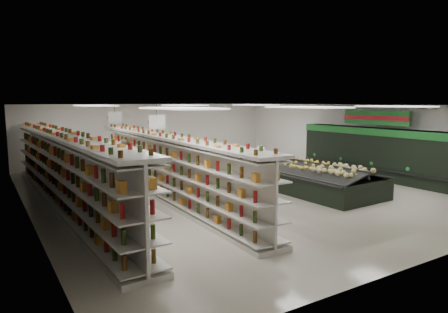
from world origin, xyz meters
TOP-DOWN VIEW (x-y plane):
  - floor at (0.00, 0.00)m, footprint 16.00×16.00m
  - ceiling at (0.00, 0.00)m, footprint 14.00×16.00m
  - wall_back at (0.00, 8.00)m, footprint 14.00×0.02m
  - wall_front at (0.00, -8.00)m, footprint 14.00×0.02m
  - wall_left at (-7.00, 0.00)m, footprint 0.02×16.00m
  - wall_right at (7.00, 0.00)m, footprint 0.02×16.00m
  - produce_wall_case at (6.53, -1.50)m, footprint 0.93×8.00m
  - aisle_sign_near at (-3.80, -2.00)m, footprint 0.52×0.06m
  - aisle_sign_far at (-3.80, 2.00)m, footprint 0.52×0.06m
  - hortifruti_banner at (6.25, -1.50)m, footprint 0.12×3.20m
  - gondola_left at (-5.86, 0.68)m, footprint 1.42×13.42m
  - gondola_center at (-2.63, 0.19)m, footprint 1.19×12.52m
  - produce_island at (2.36, -0.67)m, footprint 2.92×7.47m
  - soda_endcap at (-0.27, 6.36)m, footprint 1.46×1.16m
  - shopper_main at (-0.09, -1.82)m, footprint 0.80×0.74m
  - shopper_background at (-2.97, 3.35)m, footprint 0.95×1.04m

SIDE VIEW (x-z plane):
  - floor at x=0.00m, z-range 0.00..0.00m
  - produce_island at x=2.36m, z-range -0.05..1.05m
  - soda_endcap at x=-0.27m, z-range -0.03..1.63m
  - shopper_background at x=-2.97m, z-range 0.00..1.83m
  - shopper_main at x=-0.09m, z-range 0.00..1.84m
  - gondola_center at x=-2.63m, z-range -0.09..2.08m
  - gondola_left at x=-5.86m, z-range -0.10..2.23m
  - produce_wall_case at x=6.53m, z-range 0.14..2.34m
  - wall_back at x=0.00m, z-range 0.00..3.20m
  - wall_front at x=0.00m, z-range 0.00..3.20m
  - wall_left at x=-7.00m, z-range 0.00..3.20m
  - wall_right at x=7.00m, z-range 0.00..3.20m
  - hortifruti_banner at x=6.25m, z-range 2.18..3.13m
  - aisle_sign_near at x=-3.80m, z-range 2.38..3.13m
  - aisle_sign_far at x=-3.80m, z-range 2.38..3.13m
  - ceiling at x=0.00m, z-range 3.19..3.21m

